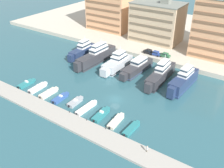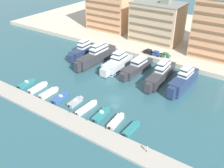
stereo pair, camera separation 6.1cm
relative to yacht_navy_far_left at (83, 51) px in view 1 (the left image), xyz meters
The scene contains 28 objects.
ground_plane 34.41m from the yacht_navy_far_left, 33.86° to the right, with size 400.00×400.00×0.00m, color #2D5B66.
quay_promenade 53.97m from the yacht_navy_far_left, 58.10° to the left, with size 180.00×70.00×1.72m, color beige.
pier_dock 44.91m from the yacht_navy_far_left, 50.55° to the right, with size 120.00×5.41×0.61m, color #A8A399.
yacht_navy_far_left is the anchor object (origin of this frame).
yacht_charcoal_left 8.43m from the yacht_navy_far_left, 10.74° to the right, with size 4.72×22.24×8.89m.
yacht_silver_mid_left 17.70m from the yacht_navy_far_left, ahead, with size 4.97×17.09×7.93m.
yacht_charcoal_center_left 24.98m from the yacht_navy_far_left, ahead, with size 5.02×18.12×6.48m.
yacht_charcoal_center 34.74m from the yacht_navy_far_left, ahead, with size 4.05×19.96×8.48m.
yacht_navy_center_right 42.47m from the yacht_navy_far_left, ahead, with size 4.85×18.02×8.57m.
motorboat_teal_far_left 28.32m from the yacht_navy_far_left, 90.51° to the right, with size 2.19×6.85×1.40m.
motorboat_white_left 28.55m from the yacht_navy_far_left, 79.86° to the right, with size 2.07×7.40×1.50m.
motorboat_cream_mid_left 30.17m from the yacht_navy_far_left, 70.27° to the right, with size 2.06×7.14×1.56m.
motorboat_blue_center_left 32.02m from the yacht_navy_far_left, 62.02° to the right, with size 2.09×6.48×1.33m.
motorboat_grey_center 34.00m from the yacht_navy_far_left, 53.75° to the right, with size 2.11×5.99×1.39m.
motorboat_white_center_right 37.22m from the yacht_navy_far_left, 48.58° to the right, with size 1.96×8.19×1.04m.
motorboat_teal_mid_right 40.99m from the yacht_navy_far_left, 43.24° to the right, with size 2.26×7.24×1.57m.
motorboat_cream_right 44.62m from the yacht_navy_far_left, 39.02° to the right, with size 2.22×7.08×1.46m.
motorboat_teal_far_right 48.60m from the yacht_navy_far_left, 35.78° to the right, with size 1.86×6.80×0.92m.
car_black_far_left 26.45m from the yacht_navy_far_left, 30.38° to the left, with size 4.20×2.13×1.80m.
car_blue_left 29.11m from the yacht_navy_far_left, 27.25° to the left, with size 4.12×1.96×1.80m.
car_green_mid_left 32.69m from the yacht_navy_far_left, 24.97° to the left, with size 4.10×1.92×1.80m.
apartment_block_far_left 35.84m from the yacht_navy_far_left, 103.14° to the left, with size 21.38×17.83×23.93m.
apartment_block_left 35.14m from the yacht_navy_far_left, 57.60° to the left, with size 21.35×14.07×18.59m.
apartment_block_mid_left 52.99m from the yacht_navy_far_left, 33.15° to the left, with size 15.13×18.06×24.23m.
pedestrian_near_edge 56.98m from the yacht_navy_far_left, 35.79° to the right, with size 0.48×0.54×1.74m.
bollard_west 39.17m from the yacht_navy_far_left, 55.30° to the right, with size 0.20×0.20×0.61m.
bollard_west_mid 42.87m from the yacht_navy_far_left, 48.69° to the right, with size 0.20×0.20×0.61m.
bollard_east_mid 47.05m from the yacht_navy_far_left, 43.19° to the right, with size 0.20×0.20×0.61m.
Camera 1 is at (33.75, -51.58, 41.19)m, focal length 40.00 mm.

